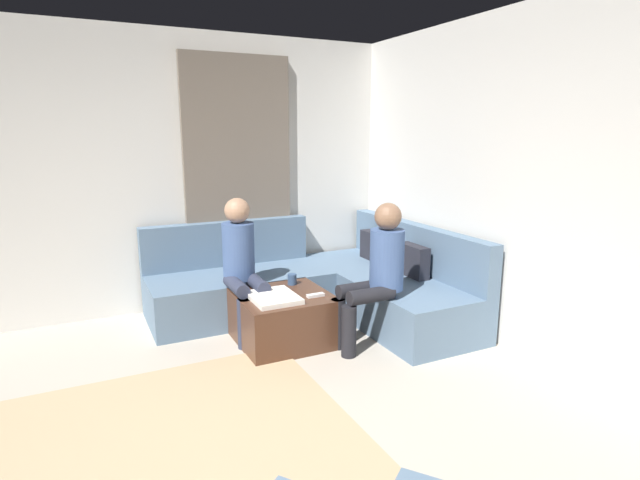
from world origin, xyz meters
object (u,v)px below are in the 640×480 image
(person_on_couch_back, at_px, (377,270))
(game_remote, at_px, (316,295))
(ottoman, at_px, (283,318))
(coffee_mug, at_px, (292,279))
(sectional_couch, at_px, (322,286))
(person_on_couch_side, at_px, (242,262))

(person_on_couch_back, bearing_deg, game_remote, 61.57)
(ottoman, relative_size, game_remote, 5.07)
(coffee_mug, distance_m, person_on_couch_back, 0.82)
(coffee_mug, distance_m, game_remote, 0.40)
(sectional_couch, xyz_separation_m, game_remote, (0.64, -0.38, 0.15))
(person_on_couch_back, distance_m, person_on_couch_side, 1.16)
(sectional_couch, height_order, person_on_couch_side, person_on_couch_side)
(game_remote, bearing_deg, coffee_mug, -174.29)
(coffee_mug, bearing_deg, person_on_couch_side, -102.60)
(coffee_mug, xyz_separation_m, person_on_couch_side, (-0.10, -0.43, 0.19))
(coffee_mug, height_order, game_remote, coffee_mug)
(game_remote, bearing_deg, sectional_couch, 149.19)
(ottoman, height_order, coffee_mug, coffee_mug)
(sectional_couch, bearing_deg, person_on_couch_side, -80.13)
(sectional_couch, bearing_deg, coffee_mug, -60.16)
(game_remote, bearing_deg, person_on_couch_side, -136.75)
(ottoman, xyz_separation_m, person_on_couch_side, (-0.32, -0.25, 0.45))
(sectional_couch, xyz_separation_m, person_on_couch_side, (0.15, -0.85, 0.38))
(ottoman, xyz_separation_m, coffee_mug, (-0.22, 0.18, 0.26))
(person_on_couch_side, bearing_deg, coffee_mug, 167.40)
(sectional_couch, distance_m, ottoman, 0.76)
(sectional_couch, xyz_separation_m, ottoman, (0.46, -0.60, -0.07))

